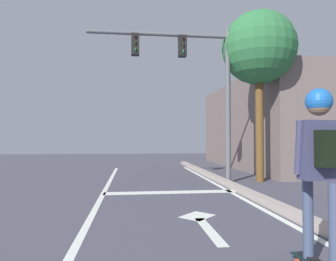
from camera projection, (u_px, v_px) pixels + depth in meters
The scene contains 10 objects.
lane_line_center at pixel (81, 236), 4.22m from camera, with size 0.12×20.00×0.01m, color silver.
lane_line_curbside at pixel (299, 229), 4.60m from camera, with size 0.12×20.00×0.01m, color silver.
stop_bar at pixel (171, 192), 7.74m from camera, with size 3.36×0.40×0.01m, color silver.
lane_arrow_stem at pixel (210, 230), 4.51m from camera, with size 0.16×1.40×0.01m, color silver.
lane_arrow_head at pixel (197, 216), 5.35m from camera, with size 0.56×0.44×0.01m, color silver.
curb_strip at pixel (314, 223), 4.63m from camera, with size 0.24×24.00×0.14m, color #A8978F.
skater at pixel (320, 151), 3.08m from camera, with size 0.49×0.65×1.79m.
traffic_signal_mast at pixel (191, 70), 9.42m from camera, with size 4.42×0.34×4.82m.
roadside_tree at pixel (259, 49), 9.85m from camera, with size 2.37×2.37×5.49m.
building_block at pixel (327, 126), 15.08m from camera, with size 9.92×9.78×4.05m, color #6E5E5B.
Camera 1 is at (0.87, 1.62, 1.36)m, focal length 32.60 mm.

